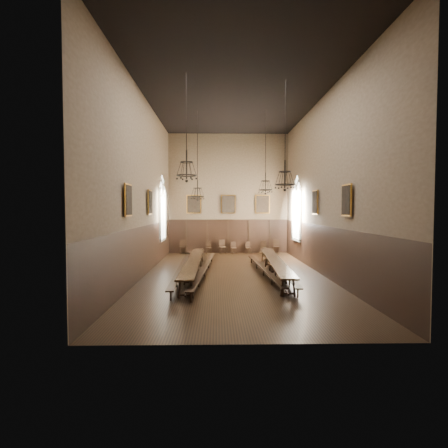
{
  "coord_description": "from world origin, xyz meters",
  "views": [
    {
      "loc": [
        -0.84,
        -17.48,
        3.36
      ],
      "look_at": [
        -0.47,
        1.5,
        2.53
      ],
      "focal_mm": 28.0,
      "sensor_mm": 36.0,
      "label": 1
    }
  ],
  "objects_px": {
    "chandelier_front_left": "(187,169)",
    "chandelier_front_right": "(285,178)",
    "chair_0": "(183,249)",
    "chair_7": "(276,249)",
    "chair_3": "(223,249)",
    "chandelier_back_right": "(265,184)",
    "bench_right_outer": "(283,270)",
    "table_left": "(194,268)",
    "chandelier_back_left": "(198,190)",
    "chair_6": "(263,250)",
    "bench_left_outer": "(181,270)",
    "chair_2": "(209,250)",
    "chair_4": "(234,250)",
    "chair_5": "(248,250)",
    "bench_left_inner": "(204,270)",
    "bench_right_inner": "(263,271)",
    "table_right": "(274,267)"
  },
  "relations": [
    {
      "from": "chair_7",
      "to": "bench_left_outer",
      "type": "bearing_deg",
      "value": -116.83
    },
    {
      "from": "bench_right_inner",
      "to": "chair_5",
      "type": "height_order",
      "value": "chair_5"
    },
    {
      "from": "chair_4",
      "to": "chair_5",
      "type": "relative_size",
      "value": 1.0
    },
    {
      "from": "chandelier_back_right",
      "to": "bench_right_outer",
      "type": "bearing_deg",
      "value": -77.43
    },
    {
      "from": "chandelier_back_left",
      "to": "bench_left_outer",
      "type": "bearing_deg",
      "value": -101.9
    },
    {
      "from": "table_right",
      "to": "chandelier_front_right",
      "type": "relative_size",
      "value": 2.15
    },
    {
      "from": "chair_5",
      "to": "chandelier_front_left",
      "type": "distance_m",
      "value": 12.8
    },
    {
      "from": "bench_left_inner",
      "to": "table_right",
      "type": "bearing_deg",
      "value": 7.4
    },
    {
      "from": "chair_6",
      "to": "chandelier_back_left",
      "type": "height_order",
      "value": "chandelier_back_left"
    },
    {
      "from": "chair_5",
      "to": "chair_0",
      "type": "bearing_deg",
      "value": 165.69
    },
    {
      "from": "bench_left_inner",
      "to": "chandelier_back_left",
      "type": "xyz_separation_m",
      "value": [
        -0.49,
        3.11,
        4.13
      ]
    },
    {
      "from": "chair_0",
      "to": "chair_7",
      "type": "xyz_separation_m",
      "value": [
        7.01,
        0.02,
        0.0
      ]
    },
    {
      "from": "chair_6",
      "to": "chandelier_back_right",
      "type": "relative_size",
      "value": 0.2
    },
    {
      "from": "chair_0",
      "to": "chandelier_back_right",
      "type": "relative_size",
      "value": 0.22
    },
    {
      "from": "chair_4",
      "to": "chandelier_back_left",
      "type": "height_order",
      "value": "chandelier_back_left"
    },
    {
      "from": "table_left",
      "to": "chandelier_front_left",
      "type": "distance_m",
      "value": 5.4
    },
    {
      "from": "chair_0",
      "to": "chair_7",
      "type": "bearing_deg",
      "value": -8.45
    },
    {
      "from": "chair_3",
      "to": "chair_7",
      "type": "distance_m",
      "value": 4.04
    },
    {
      "from": "bench_left_inner",
      "to": "chair_5",
      "type": "height_order",
      "value": "chair_5"
    },
    {
      "from": "chair_7",
      "to": "chandelier_front_right",
      "type": "distance_m",
      "value": 11.58
    },
    {
      "from": "bench_left_outer",
      "to": "chair_2",
      "type": "xyz_separation_m",
      "value": [
        1.14,
        8.73,
        -0.01
      ]
    },
    {
      "from": "bench_right_inner",
      "to": "chair_4",
      "type": "height_order",
      "value": "chair_4"
    },
    {
      "from": "chair_7",
      "to": "chandelier_back_left",
      "type": "xyz_separation_m",
      "value": [
        -5.58,
        -5.68,
        4.12
      ]
    },
    {
      "from": "bench_left_outer",
      "to": "chandelier_front_right",
      "type": "relative_size",
      "value": 2.12
    },
    {
      "from": "chair_0",
      "to": "table_left",
      "type": "bearing_deg",
      "value": -89.34
    },
    {
      "from": "bench_left_inner",
      "to": "chair_7",
      "type": "height_order",
      "value": "chair_7"
    },
    {
      "from": "bench_right_inner",
      "to": "bench_right_outer",
      "type": "xyz_separation_m",
      "value": [
        1.03,
        0.1,
        0.02
      ]
    },
    {
      "from": "bench_left_outer",
      "to": "chandelier_back_left",
      "type": "xyz_separation_m",
      "value": [
        0.65,
        3.08,
        4.14
      ]
    },
    {
      "from": "chair_4",
      "to": "chair_6",
      "type": "relative_size",
      "value": 0.94
    },
    {
      "from": "bench_right_inner",
      "to": "table_left",
      "type": "bearing_deg",
      "value": 176.91
    },
    {
      "from": "table_left",
      "to": "chandelier_front_right",
      "type": "bearing_deg",
      "value": -26.42
    },
    {
      "from": "chair_3",
      "to": "chandelier_back_right",
      "type": "height_order",
      "value": "chandelier_back_right"
    },
    {
      "from": "chair_5",
      "to": "chandelier_back_right",
      "type": "height_order",
      "value": "chandelier_back_right"
    },
    {
      "from": "bench_left_outer",
      "to": "bench_right_outer",
      "type": "distance_m",
      "value": 5.14
    },
    {
      "from": "bench_left_outer",
      "to": "bench_right_outer",
      "type": "height_order",
      "value": "bench_left_outer"
    },
    {
      "from": "chair_2",
      "to": "bench_left_inner",
      "type": "bearing_deg",
      "value": -94.2
    },
    {
      "from": "bench_left_inner",
      "to": "bench_right_outer",
      "type": "bearing_deg",
      "value": 2.52
    },
    {
      "from": "table_right",
      "to": "bench_left_inner",
      "type": "bearing_deg",
      "value": -172.6
    },
    {
      "from": "bench_left_inner",
      "to": "chair_4",
      "type": "height_order",
      "value": "chair_4"
    },
    {
      "from": "chair_0",
      "to": "chair_6",
      "type": "distance_m",
      "value": 6.01
    },
    {
      "from": "chandelier_front_left",
      "to": "chandelier_front_right",
      "type": "distance_m",
      "value": 4.34
    },
    {
      "from": "chair_5",
      "to": "chandelier_front_left",
      "type": "xyz_separation_m",
      "value": [
        -3.63,
        -11.3,
        4.78
      ]
    },
    {
      "from": "bench_left_inner",
      "to": "bench_right_outer",
      "type": "relative_size",
      "value": 1.09
    },
    {
      "from": "chair_6",
      "to": "chair_7",
      "type": "height_order",
      "value": "chair_7"
    },
    {
      "from": "chandelier_back_right",
      "to": "chandelier_front_right",
      "type": "relative_size",
      "value": 0.99
    },
    {
      "from": "table_left",
      "to": "chandelier_back_left",
      "type": "relative_size",
      "value": 1.98
    },
    {
      "from": "bench_right_outer",
      "to": "chandelier_front_right",
      "type": "xyz_separation_m",
      "value": [
        -0.35,
        -1.99,
        4.45
      ]
    },
    {
      "from": "bench_left_inner",
      "to": "chandelier_back_right",
      "type": "bearing_deg",
      "value": 38.96
    },
    {
      "from": "bench_right_outer",
      "to": "chair_0",
      "type": "bearing_deg",
      "value": 124.53
    },
    {
      "from": "bench_left_outer",
      "to": "chair_3",
      "type": "distance_m",
      "value": 8.95
    }
  ]
}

